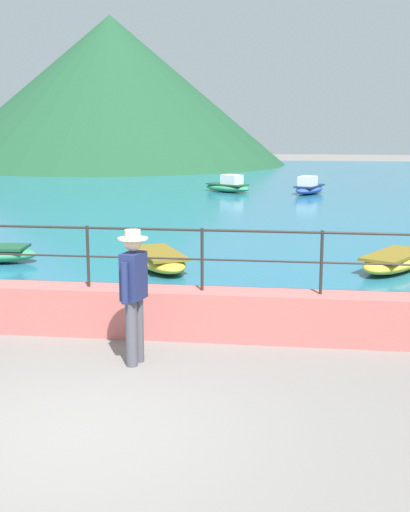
# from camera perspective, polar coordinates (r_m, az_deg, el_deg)

# --- Properties ---
(ground_plane) EXTENTS (120.00, 120.00, 0.00)m
(ground_plane) POSITION_cam_1_polar(r_m,az_deg,el_deg) (7.17, -10.71, -14.31)
(ground_plane) COLOR slate
(promenade_wall) EXTENTS (20.00, 0.56, 0.70)m
(promenade_wall) POSITION_cam_1_polar(r_m,az_deg,el_deg) (9.94, -5.04, -4.68)
(promenade_wall) COLOR #BC605B
(promenade_wall) RESTS_ON ground
(railing) EXTENTS (18.44, 0.04, 0.90)m
(railing) POSITION_cam_1_polar(r_m,az_deg,el_deg) (9.72, -5.14, 0.82)
(railing) COLOR #282623
(railing) RESTS_ON promenade_wall
(lake_water) EXTENTS (64.00, 44.32, 0.06)m
(lake_water) POSITION_cam_1_polar(r_m,az_deg,el_deg) (32.18, 3.77, 5.79)
(lake_water) COLOR #236B89
(lake_water) RESTS_ON ground
(hill_main) EXTENTS (25.24, 25.24, 10.47)m
(hill_main) POSITION_cam_1_polar(r_m,az_deg,el_deg) (50.57, -7.87, 13.58)
(hill_main) COLOR #1E4C2D
(hill_main) RESTS_ON ground
(person_walking) EXTENTS (0.38, 0.56, 1.75)m
(person_walking) POSITION_cam_1_polar(r_m,az_deg,el_deg) (8.62, -6.01, -2.87)
(person_walking) COLOR #4C4C56
(person_walking) RESTS_ON ground
(boat_1) EXTENTS (1.94, 2.44, 0.36)m
(boat_1) POSITION_cam_1_polar(r_m,az_deg,el_deg) (14.47, 15.61, -0.40)
(boat_1) COLOR gold
(boat_1) RESTS_ON lake_water
(boat_3) EXTENTS (1.86, 2.46, 0.36)m
(boat_3) POSITION_cam_1_polar(r_m,az_deg,el_deg) (14.13, -3.87, -0.28)
(boat_3) COLOR gold
(boat_3) RESTS_ON lake_water
(boat_4) EXTENTS (2.41, 2.03, 0.76)m
(boat_4) POSITION_cam_1_polar(r_m,az_deg,el_deg) (29.64, 1.96, 5.92)
(boat_4) COLOR #338C59
(boat_4) RESTS_ON lake_water
(boat_7) EXTENTS (1.64, 2.47, 0.76)m
(boat_7) POSITION_cam_1_polar(r_m,az_deg,el_deg) (29.21, 8.74, 5.72)
(boat_7) COLOR #2D4C9E
(boat_7) RESTS_ON lake_water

